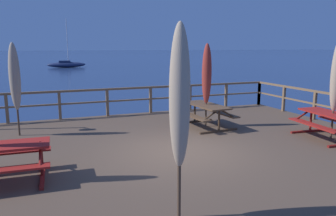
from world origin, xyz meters
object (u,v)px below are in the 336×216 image
Objects in this scene: picnic_table_front_right at (206,111)px; patio_umbrella_tall_front at (207,74)px; sailboat_distant at (66,64)px; patio_umbrella_short_back at (15,77)px; picnic_table_front_left at (330,120)px; patio_umbrella_short_front at (180,98)px.

picnic_table_front_right is 1.22m from patio_umbrella_tall_front.
picnic_table_front_right is 46.60m from sailboat_distant.
picnic_table_front_right is at bearing -10.39° from patio_umbrella_short_back.
sailboat_distant is (-1.13, 46.52, -1.94)m from patio_umbrella_tall_front.
picnic_table_front_left is 0.72× the size of patio_umbrella_short_back.
patio_umbrella_tall_front is 0.92× the size of patio_umbrella_short_front.
picnic_table_front_left is at bearing -43.46° from picnic_table_front_right.
sailboat_distant is at bearing 87.67° from patio_umbrella_short_front.
patio_umbrella_tall_front is at bearing 135.57° from picnic_table_front_left.
picnic_table_front_left is at bearing -23.07° from patio_umbrella_short_back.
patio_umbrella_short_front reaches higher than picnic_table_front_left.
patio_umbrella_tall_front is (-2.69, 2.64, 1.21)m from picnic_table_front_left.
picnic_table_front_right is at bearing 136.54° from picnic_table_front_left.
picnic_table_front_right is 0.26× the size of sailboat_distant.
picnic_table_front_left is 6.64m from patio_umbrella_short_front.
picnic_table_front_left is 9.38m from patio_umbrella_short_back.
patio_umbrella_short_back is at bearing -95.93° from sailboat_distant.
picnic_table_front_left is (2.72, -2.57, 0.00)m from picnic_table_front_right.
sailboat_distant is at bearing 84.07° from patio_umbrella_short_back.
sailboat_distant reaches higher than picnic_table_front_left.
patio_umbrella_short_front is (-5.93, -2.66, 1.37)m from picnic_table_front_left.
patio_umbrella_tall_front is at bearing -88.61° from sailboat_distant.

